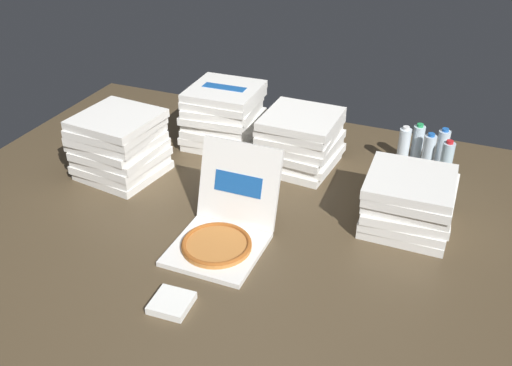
# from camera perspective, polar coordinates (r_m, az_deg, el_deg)

# --- Properties ---
(ground_plane) EXTENTS (3.20, 2.40, 0.02)m
(ground_plane) POSITION_cam_1_polar(r_m,az_deg,el_deg) (2.68, -0.56, -3.83)
(ground_plane) COLOR #4C3D28
(open_pizza_box) EXTENTS (0.38, 0.50, 0.39)m
(open_pizza_box) POSITION_cam_1_polar(r_m,az_deg,el_deg) (2.49, -3.29, -4.49)
(open_pizza_box) COLOR white
(open_pizza_box) RESTS_ON ground_plane
(pizza_stack_left_near) EXTENTS (0.42, 0.42, 0.34)m
(pizza_stack_left_near) POSITION_cam_1_polar(r_m,az_deg,el_deg) (3.28, -3.30, 6.73)
(pizza_stack_left_near) COLOR white
(pizza_stack_left_near) RESTS_ON ground_plane
(pizza_stack_right_mid) EXTENTS (0.44, 0.43, 0.34)m
(pizza_stack_right_mid) POSITION_cam_1_polar(r_m,az_deg,el_deg) (3.03, -13.51, 3.71)
(pizza_stack_right_mid) COLOR white
(pizza_stack_right_mid) RESTS_ON ground_plane
(pizza_stack_left_mid) EXTENTS (0.40, 0.41, 0.25)m
(pizza_stack_left_mid) POSITION_cam_1_polar(r_m,az_deg,el_deg) (2.66, 15.02, -1.80)
(pizza_stack_left_mid) COLOR white
(pizza_stack_left_mid) RESTS_ON ground_plane
(pizza_stack_center_near) EXTENTS (0.42, 0.42, 0.30)m
(pizza_stack_center_near) POSITION_cam_1_polar(r_m,az_deg,el_deg) (3.05, 4.41, 4.27)
(pizza_stack_center_near) COLOR white
(pizza_stack_center_near) RESTS_ON ground_plane
(water_bottle_0) EXTENTS (0.06, 0.06, 0.25)m
(water_bottle_0) POSITION_cam_1_polar(r_m,az_deg,el_deg) (3.12, 14.50, 3.35)
(water_bottle_0) COLOR white
(water_bottle_0) RESTS_ON ground_plane
(water_bottle_1) EXTENTS (0.06, 0.06, 0.25)m
(water_bottle_1) POSITION_cam_1_polar(r_m,az_deg,el_deg) (3.08, 16.79, 2.62)
(water_bottle_1) COLOR silver
(water_bottle_1) RESTS_ON ground_plane
(water_bottle_2) EXTENTS (0.06, 0.06, 0.25)m
(water_bottle_2) POSITION_cam_1_polar(r_m,az_deg,el_deg) (3.17, 15.78, 3.60)
(water_bottle_2) COLOR silver
(water_bottle_2) RESTS_ON ground_plane
(water_bottle_3) EXTENTS (0.06, 0.06, 0.25)m
(water_bottle_3) POSITION_cam_1_polar(r_m,az_deg,el_deg) (3.04, 18.43, 1.88)
(water_bottle_3) COLOR silver
(water_bottle_3) RESTS_ON ground_plane
(water_bottle_4) EXTENTS (0.06, 0.06, 0.25)m
(water_bottle_4) POSITION_cam_1_polar(r_m,az_deg,el_deg) (3.16, 18.05, 3.09)
(water_bottle_4) COLOR silver
(water_bottle_4) RESTS_ON ground_plane
(napkin_pile) EXTENTS (0.15, 0.15, 0.03)m
(napkin_pile) POSITION_cam_1_polar(r_m,az_deg,el_deg) (2.24, -8.43, -11.78)
(napkin_pile) COLOR white
(napkin_pile) RESTS_ON ground_plane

